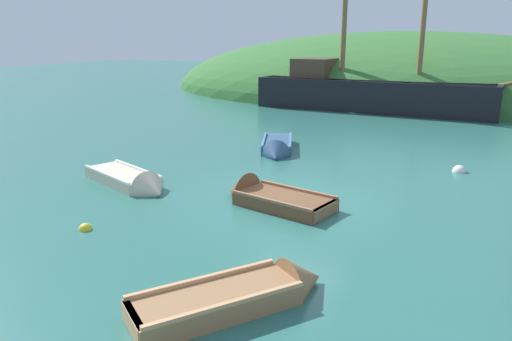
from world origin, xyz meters
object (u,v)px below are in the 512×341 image
rowboat_center (277,149)px  rowboat_far (244,297)px  buoy_white (459,172)px  buoy_yellow (85,230)px  rowboat_portside (133,183)px  sailing_ship (371,99)px  rowboat_outer_left (267,199)px

rowboat_center → rowboat_far: size_ratio=1.06×
rowboat_center → buoy_white: size_ratio=8.17×
rowboat_far → buoy_yellow: size_ratio=11.24×
rowboat_portside → buoy_yellow: bearing=-48.0°
sailing_ship → buoy_white: 13.61m
rowboat_outer_left → rowboat_center: bearing=-56.8°
rowboat_center → rowboat_outer_left: (2.31, -5.38, -0.00)m
rowboat_center → rowboat_portside: 6.13m
rowboat_portside → buoy_yellow: (1.30, -2.99, -0.09)m
rowboat_outer_left → rowboat_portside: 4.08m
sailing_ship → rowboat_portside: size_ratio=4.56×
sailing_ship → buoy_white: bearing=-63.3°
rowboat_center → buoy_white: 6.35m
rowboat_far → rowboat_portside: size_ratio=0.94×
rowboat_outer_left → buoy_yellow: 4.45m
sailing_ship → buoy_yellow: (-0.62, -21.19, -0.66)m
rowboat_far → buoy_white: 10.35m
rowboat_outer_left → buoy_white: rowboat_outer_left is taller
buoy_white → buoy_yellow: (-6.78, -9.07, 0.00)m
sailing_ship → rowboat_portside: (-1.92, -18.20, -0.57)m
buoy_white → buoy_yellow: 11.33m
sailing_ship → rowboat_far: bearing=-80.0°
buoy_white → rowboat_far: bearing=-101.9°
rowboat_outer_left → rowboat_far: rowboat_outer_left is taller
sailing_ship → buoy_white: sailing_ship is taller
rowboat_portside → buoy_white: rowboat_portside is taller
rowboat_outer_left → buoy_white: size_ratio=7.39×
buoy_white → buoy_yellow: size_ratio=1.46×
rowboat_center → buoy_white: rowboat_center is taller
buoy_yellow → rowboat_portside: bearing=113.5°
sailing_ship → rowboat_far: 22.62m
buoy_white → buoy_yellow: bearing=-126.8°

